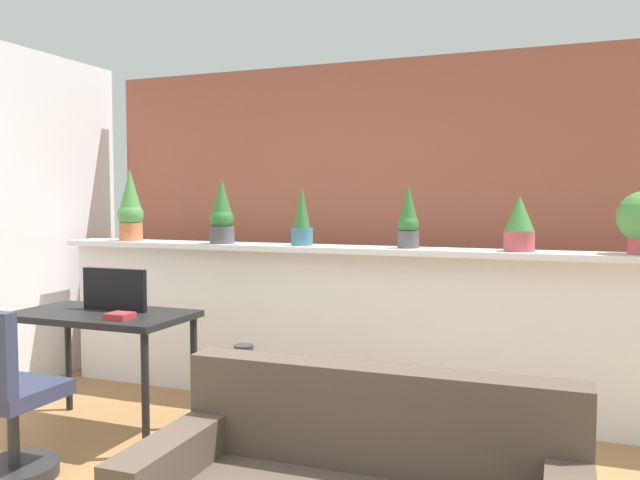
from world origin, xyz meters
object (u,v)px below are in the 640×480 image
object	(u,v)px
potted_plant_2	(302,220)
tv_monitor	(115,290)
desk	(102,326)
potted_plant_3	(408,220)
office_chair	(3,408)
side_cube_shelf	(253,417)
potted_plant_1	(222,215)
vase_on_shelf	(244,359)
book_on_desk	(120,316)
potted_plant_4	(519,224)
potted_plant_0	(130,208)

from	to	relation	value
potted_plant_2	tv_monitor	xyz separation A→B (m)	(-0.90, -0.89, -0.42)
desk	tv_monitor	size ratio (longest dim) A/B	2.40
potted_plant_3	office_chair	xyz separation A→B (m)	(-1.67, -1.77, -0.92)
side_cube_shelf	potted_plant_1	bearing A→B (deg)	127.04
vase_on_shelf	tv_monitor	bearing A→B (deg)	169.57
potted_plant_1	book_on_desk	distance (m)	1.22
vase_on_shelf	book_on_desk	bearing A→B (deg)	-177.17
potted_plant_1	potted_plant_4	size ratio (longest dim) A/B	1.37
potted_plant_0	vase_on_shelf	size ratio (longest dim) A/B	3.65
potted_plant_0	office_chair	size ratio (longest dim) A/B	0.61
potted_plant_1	potted_plant_0	bearing A→B (deg)	177.53
potted_plant_1	side_cube_shelf	xyz separation A→B (m)	(0.76, -1.01, -1.08)
potted_plant_4	vase_on_shelf	size ratio (longest dim) A/B	2.28
potted_plant_0	side_cube_shelf	distance (m)	2.22
potted_plant_2	side_cube_shelf	bearing A→B (deg)	-82.15
potted_plant_3	office_chair	bearing A→B (deg)	-133.36
potted_plant_4	side_cube_shelf	size ratio (longest dim) A/B	0.69
book_on_desk	potted_plant_1	bearing A→B (deg)	86.51
potted_plant_4	desk	world-z (taller)	potted_plant_4
potted_plant_1	tv_monitor	xyz separation A→B (m)	(-0.28, -0.86, -0.45)
book_on_desk	tv_monitor	bearing A→B (deg)	133.96
desk	potted_plant_0	bearing A→B (deg)	118.05
potted_plant_0	office_chair	bearing A→B (deg)	-72.88
office_chair	vase_on_shelf	xyz separation A→B (m)	(1.02, 0.67, 0.19)
desk	vase_on_shelf	world-z (taller)	desk
potted_plant_2	potted_plant_3	size ratio (longest dim) A/B	1.00
potted_plant_0	office_chair	distance (m)	2.08
potted_plant_1	vase_on_shelf	world-z (taller)	potted_plant_1
potted_plant_2	vase_on_shelf	world-z (taller)	potted_plant_2
potted_plant_2	office_chair	size ratio (longest dim) A/B	0.46
office_chair	vase_on_shelf	size ratio (longest dim) A/B	5.97
potted_plant_4	tv_monitor	distance (m)	2.56
potted_plant_1	desk	world-z (taller)	potted_plant_1
potted_plant_3	book_on_desk	size ratio (longest dim) A/B	2.95
office_chair	potted_plant_0	bearing A→B (deg)	107.12
potted_plant_1	potted_plant_2	world-z (taller)	potted_plant_1
vase_on_shelf	book_on_desk	xyz separation A→B (m)	(-0.79, -0.04, 0.19)
potted_plant_0	side_cube_shelf	bearing A→B (deg)	-33.25
desk	vase_on_shelf	bearing A→B (deg)	-5.76
potted_plant_2	potted_plant_4	size ratio (longest dim) A/B	1.20
potted_plant_2	tv_monitor	bearing A→B (deg)	-135.55
potted_plant_3	side_cube_shelf	xyz separation A→B (m)	(-0.61, -1.07, -1.06)
potted_plant_2	desk	distance (m)	1.49
office_chair	side_cube_shelf	xyz separation A→B (m)	(1.06, 0.70, -0.14)
office_chair	potted_plant_2	bearing A→B (deg)	62.20
potted_plant_2	potted_plant_4	bearing A→B (deg)	0.51
potted_plant_3	side_cube_shelf	distance (m)	1.62
potted_plant_0	potted_plant_2	bearing A→B (deg)	-0.25
tv_monitor	vase_on_shelf	distance (m)	1.07
desk	potted_plant_2	bearing A→B (deg)	45.79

